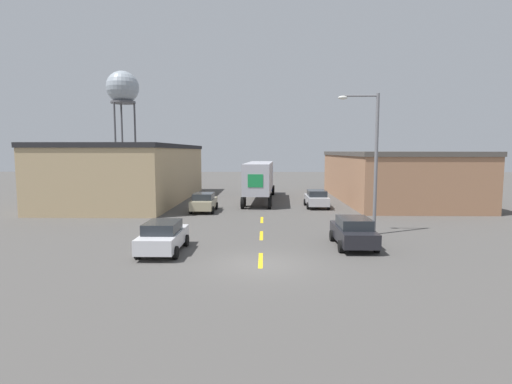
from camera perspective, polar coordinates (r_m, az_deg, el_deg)
name	(u,v)px	position (r m, az deg, el deg)	size (l,w,h in m)	color
ground_plane	(260,265)	(18.05, 0.64, -10.34)	(160.00, 160.00, 0.00)	#4C4947
road_centerline	(261,235)	(24.03, 0.77, -6.23)	(0.20, 13.51, 0.01)	gold
warehouse_left	(133,173)	(42.70, -17.14, 2.67)	(10.73, 22.18, 5.70)	tan
warehouse_right	(391,176)	(43.38, 18.78, 2.20)	(10.82, 20.80, 5.00)	#9E7051
semi_truck	(260,178)	(40.75, 0.59, 2.08)	(3.30, 14.20, 3.92)	navy
parked_car_left_near	(163,236)	(20.53, -13.13, -6.20)	(2.00, 4.17, 1.56)	silver
parked_car_left_far	(204,202)	(33.63, -7.46, -1.42)	(2.00, 4.17, 1.56)	tan
parked_car_right_near	(353,232)	(21.77, 13.74, -5.52)	(2.00, 4.17, 1.56)	black
parked_car_right_far	(317,199)	(36.20, 8.65, -0.92)	(2.00, 4.17, 1.56)	#B2B2B7
water_tower	(123,89)	(65.62, -18.51, 13.76)	(4.85, 4.85, 17.10)	#47474C
street_lamp	(372,154)	(24.81, 16.21, 5.20)	(2.44, 0.32, 8.42)	slate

